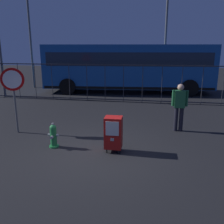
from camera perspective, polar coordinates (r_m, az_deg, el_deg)
name	(u,v)px	position (r m, az deg, el deg)	size (l,w,h in m)	color
ground_plane	(94,153)	(7.06, -4.05, -9.48)	(60.00, 60.00, 0.00)	black
fire_hydrant	(53,136)	(7.53, -13.33, -5.37)	(0.33, 0.32, 0.75)	#1E7238
newspaper_box_primary	(113,132)	(6.96, 0.32, -4.74)	(0.48, 0.42, 1.02)	black
stop_sign	(13,87)	(8.89, -21.77, 5.39)	(0.71, 0.31, 2.23)	#4C4F54
pedestrian	(180,105)	(8.87, 15.27, 1.60)	(0.55, 0.22, 1.67)	black
fence_barrier	(124,83)	(13.23, 2.67, 6.70)	(18.03, 0.04, 2.00)	#2D2D33
bus_near	(128,65)	(16.13, 3.72, 10.64)	(10.68, 3.51, 3.00)	#19519E
street_light_near_right	(30,32)	(18.71, -18.37, 17.10)	(0.32, 0.32, 6.59)	#4C4F54
street_light_far_left	(166,32)	(16.47, 12.30, 17.59)	(0.32, 0.32, 6.43)	#4C4F54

